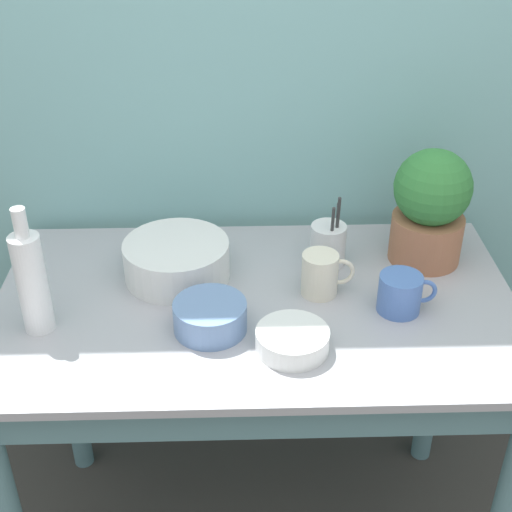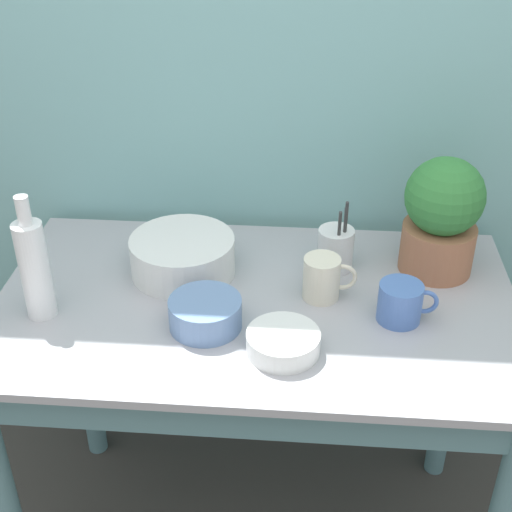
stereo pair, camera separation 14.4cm
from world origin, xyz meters
TOP-DOWN VIEW (x-y plane):
  - wall_back at (0.00, 0.75)m, footprint 6.00×0.05m
  - counter_table at (0.00, 0.32)m, footprint 1.19×0.69m
  - potted_plant at (0.42, 0.52)m, footprint 0.18×0.18m
  - bowl_wash_large at (-0.18, 0.45)m, footprint 0.25×0.25m
  - bottle_tall at (-0.47, 0.26)m, footprint 0.06×0.06m
  - mug_cream at (0.15, 0.37)m, footprint 0.12×0.08m
  - mug_blue at (0.32, 0.30)m, footprint 0.13×0.10m
  - bowl_small_enamel_white at (0.07, 0.17)m, footprint 0.15×0.15m
  - bowl_small_blue at (-0.10, 0.25)m, footprint 0.16×0.16m
  - utensil_cup at (0.18, 0.50)m, footprint 0.09×0.09m

SIDE VIEW (x-z plane):
  - counter_table at x=0.00m, z-range 0.24..1.07m
  - bowl_small_enamel_white at x=0.07m, z-range 0.83..0.88m
  - bowl_small_blue at x=-0.10m, z-range 0.83..0.90m
  - mug_blue at x=0.32m, z-range 0.83..0.92m
  - bowl_wash_large at x=-0.18m, z-range 0.83..0.92m
  - mug_cream at x=0.15m, z-range 0.83..0.93m
  - utensil_cup at x=0.18m, z-range 0.79..0.98m
  - bottle_tall at x=-0.47m, z-range 0.81..1.10m
  - potted_plant at x=0.42m, z-range 0.83..1.12m
  - wall_back at x=0.00m, z-range 0.00..2.40m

